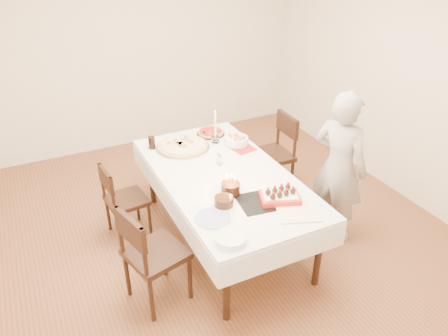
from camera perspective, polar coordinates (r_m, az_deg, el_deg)
name	(u,v)px	position (r m, az deg, el deg)	size (l,w,h in m)	color
floor	(221,235)	(4.55, -0.43, -8.74)	(5.00, 5.00, 0.00)	brown
wall_back	(138,47)	(6.09, -11.13, 15.19)	(4.50, 0.04, 2.70)	beige
wall_right	(409,77)	(5.18, 22.98, 10.83)	(0.04, 5.00, 2.70)	beige
dining_table	(224,207)	(4.29, 0.00, -5.14)	(1.14, 2.14, 0.75)	white
chair_right_savory	(270,155)	(5.03, 6.07, 1.65)	(0.48, 0.48, 0.95)	black
chair_left_savory	(126,200)	(4.45, -12.62, -4.10)	(0.41, 0.41, 0.80)	black
chair_left_dessert	(156,254)	(3.65, -8.86, -11.00)	(0.48, 0.48, 0.94)	black
person	(339,168)	(4.29, 14.77, 0.02)	(0.56, 0.37, 1.54)	#9E9A95
pizza_white	(183,146)	(4.58, -5.42, 2.89)	(0.57, 0.57, 0.04)	beige
pizza_pepperoni	(211,132)	(4.85, -1.75, 4.66)	(0.31, 0.31, 0.04)	red
red_placemat	(243,149)	(4.55, 2.50, 2.53)	(0.22, 0.22, 0.01)	#B21E1E
pasta_bowl	(236,141)	(4.61, 1.64, 3.59)	(0.24, 0.24, 0.08)	white
taper_candle	(215,126)	(4.60, -1.15, 5.47)	(0.08, 0.08, 0.38)	white
shaker_pair	(220,161)	(4.22, -0.51, 0.98)	(0.08, 0.08, 0.10)	white
cola_glass	(152,143)	(4.59, -9.41, 3.28)	(0.07, 0.07, 0.13)	black
layer_cake	(224,202)	(3.63, -0.02, -4.44)	(0.20, 0.20, 0.08)	#361A0D
cake_board	(258,202)	(3.71, 4.52, -4.51)	(0.33, 0.33, 0.01)	black
birthday_cake	(231,185)	(3.76, 0.87, -2.22)	(0.17, 0.17, 0.16)	#3D1A10
strawberry_box	(280,197)	(3.72, 7.34, -3.73)	(0.33, 0.22, 0.08)	red
box_lid	(299,215)	(3.60, 9.74, -6.10)	(0.33, 0.22, 0.03)	beige
plate_stack	(231,238)	(3.27, 0.86, -9.17)	(0.24, 0.24, 0.05)	white
china_plate	(213,218)	(3.51, -1.45, -6.55)	(0.29, 0.29, 0.01)	white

